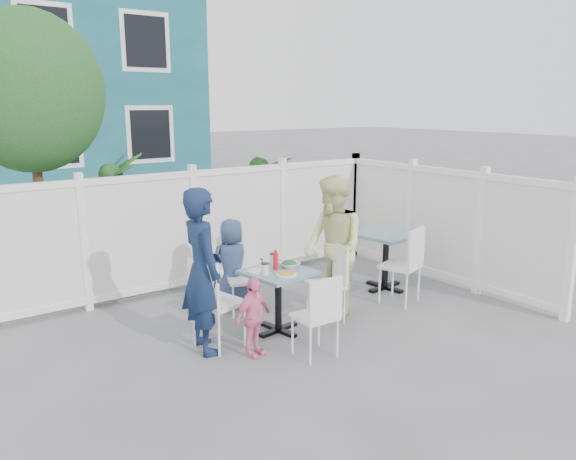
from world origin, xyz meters
TOP-DOWN VIEW (x-y plane):
  - ground at (0.00, 0.00)m, footprint 80.00×80.00m
  - near_sidewalk at (0.00, 3.80)m, footprint 24.00×2.60m
  - street at (0.00, 7.50)m, footprint 24.00×5.00m
  - far_sidewalk at (0.00, 10.60)m, footprint 24.00×1.60m
  - fence_back at (0.10, 2.40)m, footprint 5.86×0.08m
  - fence_right at (3.00, 0.60)m, footprint 0.08×3.66m
  - tree at (-1.60, 3.30)m, footprint 1.80×1.62m
  - potted_shrub_a at (-0.70, 3.10)m, footprint 1.14×1.14m
  - potted_shrub_b at (1.55, 3.00)m, footprint 1.57×1.71m
  - main_table at (0.14, 0.50)m, footprint 0.75×0.75m
  - spare_table at (2.15, 0.85)m, footprint 0.81×0.81m
  - chair_left at (-0.65, 0.53)m, footprint 0.51×0.52m
  - chair_right at (0.85, 0.43)m, footprint 0.48×0.49m
  - chair_back at (0.17, 1.28)m, footprint 0.49×0.48m
  - chair_near at (0.09, -0.28)m, footprint 0.40×0.39m
  - chair_spare at (1.94, 0.29)m, footprint 0.56×0.55m
  - man at (-0.73, 0.56)m, footprint 0.47×0.65m
  - woman at (0.97, 0.56)m, footprint 0.79×0.92m
  - boy at (0.11, 1.43)m, footprint 0.62×0.49m
  - toddler at (-0.41, 0.15)m, footprint 0.51×0.32m
  - plate_main at (0.12, 0.32)m, footprint 0.22×0.22m
  - plate_side at (-0.06, 0.60)m, footprint 0.21×0.21m
  - salad_bowl at (0.32, 0.54)m, footprint 0.22×0.22m
  - coffee_cup_a at (-0.06, 0.46)m, footprint 0.08×0.08m
  - coffee_cup_b at (0.23, 0.72)m, footprint 0.08×0.08m
  - ketchup_bottle at (0.15, 0.55)m, footprint 0.06×0.06m
  - salt_shaker at (0.07, 0.74)m, footprint 0.03×0.03m
  - pepper_shaker at (0.11, 0.78)m, footprint 0.03×0.03m

SIDE VIEW (x-z plane):
  - ground at x=0.00m, z-range 0.00..0.00m
  - street at x=0.00m, z-range 0.00..0.01m
  - near_sidewalk at x=0.00m, z-range 0.00..0.01m
  - far_sidewalk at x=0.00m, z-range 0.00..0.01m
  - toddler at x=-0.41m, z-range 0.00..0.81m
  - chair_back at x=0.17m, z-range 0.07..0.90m
  - chair_near at x=0.09m, z-range 0.07..0.91m
  - chair_right at x=0.85m, z-range 0.07..0.94m
  - main_table at x=0.14m, z-range 0.19..0.89m
  - boy at x=0.11m, z-range 0.00..1.12m
  - chair_left at x=-0.65m, z-range 0.08..1.05m
  - chair_spare at x=1.94m, z-range 0.08..1.06m
  - spare_table at x=2.15m, z-range 0.21..0.99m
  - plate_main at x=0.12m, z-range 0.70..0.71m
  - plate_side at x=-0.06m, z-range 0.70..0.71m
  - salad_bowl at x=0.32m, z-range 0.70..0.75m
  - salt_shaker at x=0.07m, z-range 0.70..0.77m
  - pepper_shaker at x=0.11m, z-range 0.70..0.77m
  - coffee_cup_a at x=-0.06m, z-range 0.70..0.81m
  - coffee_cup_b at x=0.23m, z-range 0.70..0.82m
  - fence_right at x=3.00m, z-range -0.02..1.58m
  - fence_back at x=0.10m, z-range -0.02..1.58m
  - ketchup_bottle at x=0.15m, z-range 0.70..0.88m
  - potted_shrub_b at x=1.55m, z-range 0.00..1.60m
  - woman at x=0.97m, z-range 0.00..1.65m
  - man at x=-0.73m, z-range 0.00..1.68m
  - potted_shrub_a at x=-0.70m, z-range 0.00..1.82m
  - tree at x=-1.60m, z-range 0.80..4.39m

